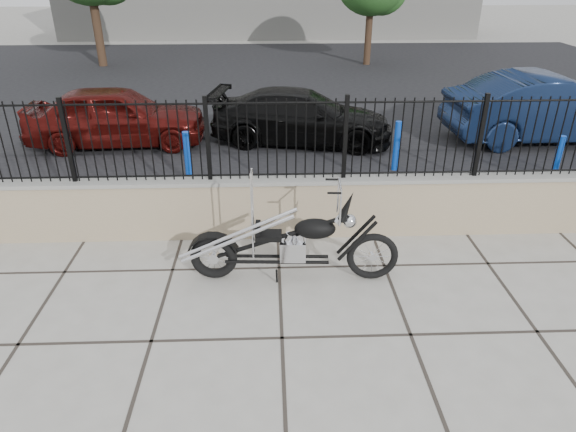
% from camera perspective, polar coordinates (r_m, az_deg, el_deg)
% --- Properties ---
extents(ground_plane, '(90.00, 90.00, 0.00)m').
position_cam_1_polar(ground_plane, '(6.09, -0.67, -13.41)').
color(ground_plane, '#99968E').
rests_on(ground_plane, ground).
extents(parking_lot, '(30.00, 30.00, 0.00)m').
position_cam_1_polar(parking_lot, '(17.59, -1.81, 13.92)').
color(parking_lot, black).
rests_on(parking_lot, ground).
extents(retaining_wall, '(14.00, 0.36, 0.96)m').
position_cam_1_polar(retaining_wall, '(7.94, -1.18, 1.04)').
color(retaining_wall, gray).
rests_on(retaining_wall, ground_plane).
extents(iron_fence, '(14.00, 0.08, 1.20)m').
position_cam_1_polar(iron_fence, '(7.53, -1.25, 8.46)').
color(iron_fence, black).
rests_on(iron_fence, retaining_wall).
extents(chopper_motorcycle, '(2.68, 0.60, 1.60)m').
position_cam_1_polar(chopper_motorcycle, '(6.67, 0.10, -1.16)').
color(chopper_motorcycle, black).
rests_on(chopper_motorcycle, ground_plane).
extents(car_red, '(4.09, 1.82, 1.37)m').
position_cam_1_polar(car_red, '(12.58, -18.50, 10.51)').
color(car_red, '#460C0A').
rests_on(car_red, parking_lot).
extents(car_black, '(4.43, 2.39, 1.22)m').
position_cam_1_polar(car_black, '(12.15, 1.54, 10.96)').
color(car_black, black).
rests_on(car_black, parking_lot).
extents(car_blue, '(4.82, 1.84, 1.57)m').
position_cam_1_polar(car_blue, '(13.66, 27.14, 10.62)').
color(car_blue, '#101D3B').
rests_on(car_blue, parking_lot).
extents(bollard_a, '(0.17, 0.17, 1.05)m').
position_cam_1_polar(bollard_a, '(9.93, -11.07, 6.26)').
color(bollard_a, '#0C54B9').
rests_on(bollard_a, ground_plane).
extents(bollard_b, '(0.15, 0.15, 1.02)m').
position_cam_1_polar(bollard_b, '(10.70, 11.96, 7.62)').
color(bollard_b, '#0D2ECD').
rests_on(bollard_b, ground_plane).
extents(bollard_c, '(0.16, 0.16, 1.01)m').
position_cam_1_polar(bollard_c, '(10.88, 27.69, 5.35)').
color(bollard_c, blue).
rests_on(bollard_c, ground_plane).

